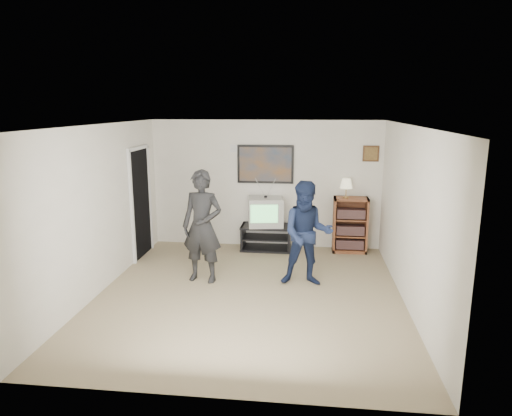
% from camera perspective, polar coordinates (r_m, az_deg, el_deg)
% --- Properties ---
extents(room_shell, '(4.51, 5.00, 2.51)m').
position_cam_1_polar(room_shell, '(6.89, -0.50, -0.01)').
color(room_shell, '#7C6A4E').
rests_on(room_shell, ground).
extents(media_stand, '(0.97, 0.54, 0.49)m').
position_cam_1_polar(media_stand, '(8.95, 1.27, -3.68)').
color(media_stand, black).
rests_on(media_stand, room_shell).
extents(crt_television, '(0.73, 0.65, 0.55)m').
position_cam_1_polar(crt_television, '(8.82, 1.21, -0.44)').
color(crt_television, '#ACADA8').
rests_on(crt_television, media_stand).
extents(bookshelf, '(0.65, 0.37, 1.06)m').
position_cam_1_polar(bookshelf, '(8.93, 11.68, -2.08)').
color(bookshelf, brown).
rests_on(bookshelf, room_shell).
extents(table_lamp, '(0.23, 0.23, 0.37)m').
position_cam_1_polar(table_lamp, '(8.75, 11.21, 2.43)').
color(table_lamp, beige).
rests_on(table_lamp, bookshelf).
extents(person_tall, '(0.72, 0.53, 1.80)m').
position_cam_1_polar(person_tall, '(7.25, -6.73, -2.31)').
color(person_tall, black).
rests_on(person_tall, room_shell).
extents(person_short, '(0.83, 0.66, 1.65)m').
position_cam_1_polar(person_short, '(7.11, 6.40, -3.22)').
color(person_short, '#182242').
rests_on(person_short, room_shell).
extents(controller_left, '(0.06, 0.13, 0.04)m').
position_cam_1_polar(controller_left, '(7.33, -6.20, 0.73)').
color(controller_left, white).
rests_on(controller_left, person_tall).
extents(controller_right, '(0.08, 0.13, 0.04)m').
position_cam_1_polar(controller_right, '(7.30, 6.79, -1.01)').
color(controller_right, white).
rests_on(controller_right, person_short).
extents(poster, '(1.10, 0.03, 0.75)m').
position_cam_1_polar(poster, '(8.91, 1.18, 5.49)').
color(poster, black).
rests_on(poster, room_shell).
extents(air_vent, '(0.28, 0.02, 0.14)m').
position_cam_1_polar(air_vent, '(8.95, -2.34, 7.45)').
color(air_vent, white).
rests_on(air_vent, room_shell).
extents(small_picture, '(0.30, 0.03, 0.30)m').
position_cam_1_polar(small_picture, '(8.93, 14.17, 6.61)').
color(small_picture, '#3E2413').
rests_on(small_picture, room_shell).
extents(doorway, '(0.03, 0.85, 2.00)m').
position_cam_1_polar(doorway, '(8.68, -14.26, 0.55)').
color(doorway, black).
rests_on(doorway, room_shell).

